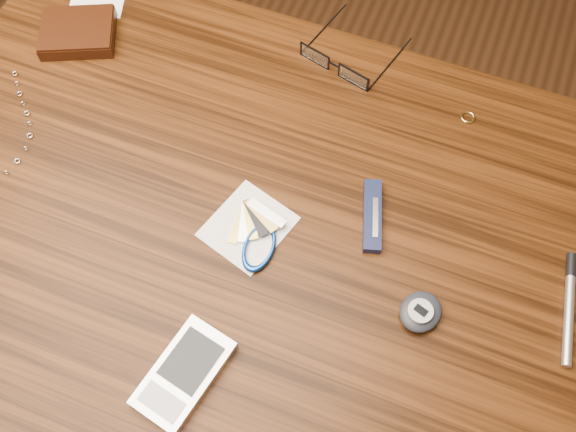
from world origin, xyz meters
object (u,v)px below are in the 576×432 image
pedometer (421,312)px  silver_pen (570,299)px  wallet_and_card (78,32)px  pocket_knife (372,216)px  pda_phone (184,374)px  desk (252,254)px  eyeglasses (337,64)px  notepad_keys (254,235)px

pedometer → silver_pen: bearing=26.6°
wallet_and_card → silver_pen: size_ratio=1.14×
pocket_knife → silver_pen: (0.26, -0.02, -0.00)m
wallet_and_card → pda_phone: (0.37, -0.40, -0.00)m
wallet_and_card → desk: bearing=-28.8°
wallet_and_card → pedometer: (0.60, -0.24, -0.00)m
desk → pedometer: (0.24, -0.04, 0.11)m
desk → wallet_and_card: 0.42m
eyeglasses → silver_pen: size_ratio=1.03×
pda_phone → pocket_knife: size_ratio=1.27×
desk → notepad_keys: bearing=-44.4°
wallet_and_card → notepad_keys: size_ratio=1.32×
wallet_and_card → notepad_keys: wallet_and_card is taller
wallet_and_card → pedometer: same height
pocket_knife → desk: bearing=-156.9°
silver_pen → pedometer: bearing=-153.4°
pda_phone → pocket_knife: 0.30m
desk → pda_phone: bearing=-87.3°
pda_phone → silver_pen: 0.47m
eyeglasses → notepad_keys: eyeglasses is taller
wallet_and_card → pda_phone: size_ratio=1.25×
wallet_and_card → pedometer: size_ratio=2.44×
pedometer → pocket_knife: (-0.09, 0.10, -0.00)m
pedometer → desk: bearing=170.5°
wallet_and_card → pocket_knife: (0.50, -0.13, -0.01)m
eyeglasses → pda_phone: 0.49m
desk → pocket_knife: pocket_knife is taller
pda_phone → notepad_keys: bearing=88.1°
wallet_and_card → pocket_knife: size_ratio=1.59×
pedometer → notepad_keys: bearing=173.9°
pocket_knife → silver_pen: 0.26m
notepad_keys → pocket_knife: bearing=31.1°
pda_phone → notepad_keys: size_ratio=1.05×
desk → silver_pen: bearing=5.9°
pda_phone → pedometer: size_ratio=1.95×
notepad_keys → silver_pen: (0.39, 0.06, 0.00)m
desk → silver_pen: (0.40, 0.04, 0.11)m
notepad_keys → pocket_knife: 0.15m
pocket_knife → wallet_and_card: bearing=165.2°
silver_pen → wallet_and_card: bearing=168.5°
desk → pocket_knife: 0.19m
wallet_and_card → notepad_keys: 0.43m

